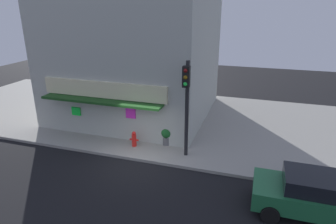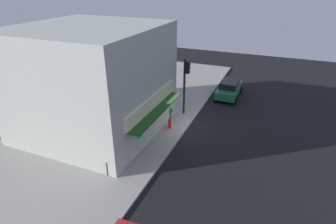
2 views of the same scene
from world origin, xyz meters
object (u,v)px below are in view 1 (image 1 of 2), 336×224
object	(u,v)px
traffic_light	(187,97)
fire_hydrant	(134,139)
parked_car_green	(318,195)
pedestrian	(93,116)
trash_can	(48,117)
potted_plant_by_doorway	(167,135)

from	to	relation	value
traffic_light	fire_hydrant	distance (m)	3.85
fire_hydrant	parked_car_green	world-z (taller)	parked_car_green
fire_hydrant	pedestrian	world-z (taller)	pedestrian
fire_hydrant	trash_can	size ratio (longest dim) A/B	0.91
traffic_light	pedestrian	size ratio (longest dim) A/B	2.74
traffic_light	parked_car_green	world-z (taller)	traffic_light
potted_plant_by_doorway	parked_car_green	distance (m)	7.61
trash_can	potted_plant_by_doorway	distance (m)	7.87
fire_hydrant	potted_plant_by_doorway	size ratio (longest dim) A/B	0.85
traffic_light	fire_hydrant	bearing A→B (deg)	175.57
traffic_light	trash_can	world-z (taller)	traffic_light
traffic_light	potted_plant_by_doorway	distance (m)	2.93
traffic_light	trash_can	xyz separation A→B (m)	(-9.12, 1.38, -2.55)
pedestrian	traffic_light	bearing A→B (deg)	-12.88
parked_car_green	potted_plant_by_doorway	bearing A→B (deg)	152.42
traffic_light	parked_car_green	distance (m)	6.50
parked_car_green	trash_can	bearing A→B (deg)	164.77
trash_can	potted_plant_by_doorway	xyz separation A→B (m)	(7.85, -0.45, 0.08)
traffic_light	potted_plant_by_doorway	size ratio (longest dim) A/B	4.85
trash_can	parked_car_green	world-z (taller)	parked_car_green
fire_hydrant	parked_car_green	distance (m)	8.77
fire_hydrant	potted_plant_by_doorway	distance (m)	1.72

